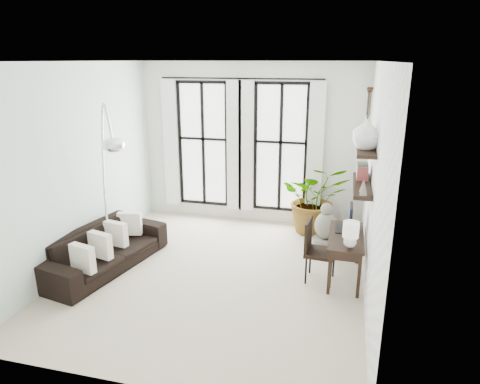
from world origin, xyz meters
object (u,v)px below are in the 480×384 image
(plant, at_px, (315,198))
(desk_chair, at_px, (315,246))
(desk, at_px, (346,239))
(buddha, at_px, (326,228))
(arc_lamp, at_px, (107,152))
(sofa, at_px, (104,249))

(plant, distance_m, desk_chair, 1.94)
(plant, distance_m, desk, 1.93)
(plant, bearing_deg, buddha, -66.73)
(arc_lamp, height_order, buddha, arc_lamp)
(desk, relative_size, desk_chair, 1.25)
(buddha, bearing_deg, desk_chair, -93.87)
(desk_chair, height_order, buddha, desk_chair)
(plant, height_order, buddha, plant)
(desk, relative_size, buddha, 1.49)
(plant, xyz_separation_m, desk_chair, (0.17, -1.93, -0.14))
(arc_lamp, bearing_deg, desk, 5.38)
(sofa, relative_size, plant, 1.64)
(desk, height_order, arc_lamp, arc_lamp)
(sofa, bearing_deg, arc_lamp, -19.64)
(sofa, xyz_separation_m, desk, (3.75, 0.52, 0.35))
(plant, xyz_separation_m, arc_lamp, (-3.03, -2.18, 1.19))
(desk, distance_m, desk_chair, 0.47)
(desk_chair, bearing_deg, arc_lamp, -170.72)
(desk, distance_m, arc_lamp, 3.85)
(sofa, xyz_separation_m, arc_lamp, (0.11, 0.18, 1.55))
(arc_lamp, relative_size, buddha, 3.26)
(desk, xyz_separation_m, buddha, (-0.35, 1.23, -0.34))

